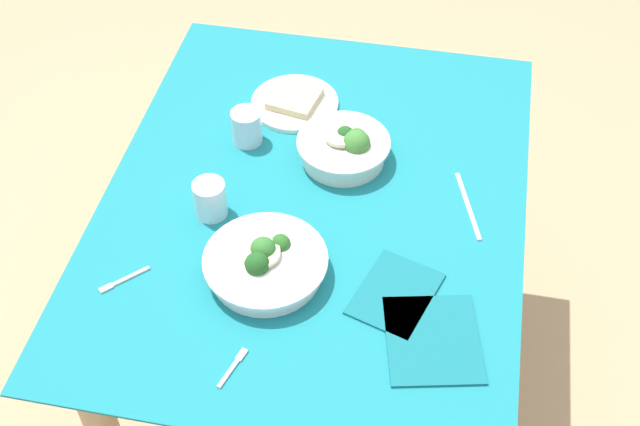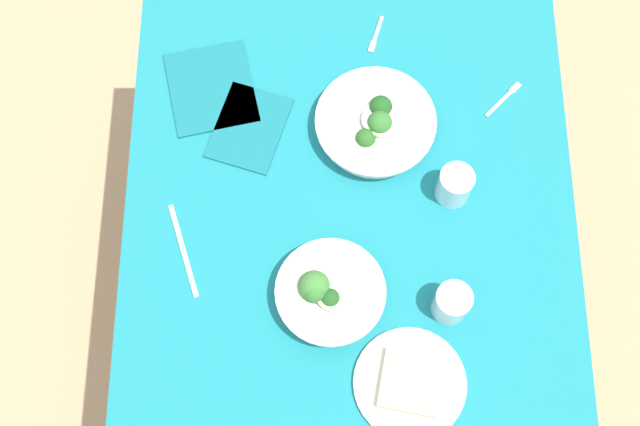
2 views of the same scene
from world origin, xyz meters
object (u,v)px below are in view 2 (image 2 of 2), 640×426
object	(u,v)px
fork_by_near_bowl	(504,98)
napkin_folded_lower	(249,128)
napkin_folded_upper	(211,88)
broccoli_bowl_far	(375,124)
water_glass_side	(455,185)
broccoli_bowl_near	(328,294)
bread_side_plate	(410,383)
table_knife_left	(183,250)
water_glass_center	(452,303)
fork_by_far_bowl	(376,36)

from	to	relation	value
fork_by_near_bowl	napkin_folded_lower	xyz separation A→B (m)	(0.07, -0.55, 0.00)
fork_by_near_bowl	napkin_folded_upper	distance (m)	0.63
broccoli_bowl_far	napkin_folded_upper	size ratio (longest dim) A/B	1.24
water_glass_side	napkin_folded_lower	size ratio (longest dim) A/B	0.46
broccoli_bowl_near	fork_by_near_bowl	distance (m)	0.59
bread_side_plate	table_knife_left	size ratio (longest dim) A/B	1.06
broccoli_bowl_far	fork_by_near_bowl	distance (m)	0.29
water_glass_center	table_knife_left	bearing A→B (deg)	-102.52
fork_by_near_bowl	napkin_folded_upper	bearing A→B (deg)	132.56
bread_side_plate	fork_by_far_bowl	distance (m)	0.77
broccoli_bowl_far	fork_by_near_bowl	bearing A→B (deg)	105.17
broccoli_bowl_near	bread_side_plate	bearing A→B (deg)	42.71
broccoli_bowl_near	bread_side_plate	xyz separation A→B (m)	(0.17, 0.16, -0.02)
water_glass_side	napkin_folded_upper	world-z (taller)	water_glass_side
bread_side_plate	table_knife_left	bearing A→B (deg)	-120.78
fork_by_near_bowl	napkin_folded_lower	distance (m)	0.55
broccoli_bowl_far	table_knife_left	xyz separation A→B (m)	(0.27, -0.39, -0.03)
bread_side_plate	water_glass_side	size ratio (longest dim) A/B	2.52
fork_by_near_bowl	napkin_folded_upper	xyz separation A→B (m)	(-0.02, -0.63, 0.00)
water_glass_center	fork_by_far_bowl	xyz separation A→B (m)	(-0.62, -0.13, -0.04)
broccoli_bowl_far	water_glass_side	xyz separation A→B (m)	(0.14, 0.16, 0.01)
broccoli_bowl_far	table_knife_left	world-z (taller)	broccoli_bowl_far
fork_by_near_bowl	napkin_folded_upper	size ratio (longest dim) A/B	0.42
fork_by_far_bowl	napkin_folded_lower	bearing A→B (deg)	-33.36
water_glass_side	fork_by_far_bowl	size ratio (longest dim) A/B	0.92
fork_by_far_bowl	table_knife_left	distance (m)	0.64
water_glass_center	water_glass_side	bearing A→B (deg)	175.69
napkin_folded_upper	fork_by_near_bowl	bearing A→B (deg)	87.89
table_knife_left	fork_by_near_bowl	bearing A→B (deg)	98.97
fork_by_near_bowl	broccoli_bowl_near	bearing A→B (deg)	-176.01
fork_by_far_bowl	napkin_folded_upper	size ratio (longest dim) A/B	0.46
fork_by_near_bowl	water_glass_center	bearing A→B (deg)	-152.55
water_glass_center	fork_by_near_bowl	size ratio (longest dim) A/B	0.99
broccoli_bowl_near	fork_by_far_bowl	world-z (taller)	broccoli_bowl_near
water_glass_center	napkin_folded_upper	size ratio (longest dim) A/B	0.41
broccoli_bowl_near	broccoli_bowl_far	bearing A→B (deg)	164.84
water_glass_center	table_knife_left	world-z (taller)	water_glass_center
water_glass_side	water_glass_center	bearing A→B (deg)	-4.31
napkin_folded_lower	fork_by_far_bowl	bearing A→B (deg)	129.55
napkin_folded_upper	napkin_folded_lower	world-z (taller)	same
broccoli_bowl_far	fork_by_far_bowl	world-z (taller)	broccoli_bowl_far
broccoli_bowl_far	water_glass_center	size ratio (longest dim) A/B	2.99
fork_by_far_bowl	napkin_folded_upper	distance (m)	0.38
bread_side_plate	napkin_folded_lower	bearing A→B (deg)	-149.12
fork_by_far_bowl	fork_by_near_bowl	size ratio (longest dim) A/B	1.09
fork_by_far_bowl	table_knife_left	world-z (taller)	same
broccoli_bowl_near	fork_by_far_bowl	distance (m)	0.61
fork_by_far_bowl	napkin_folded_upper	xyz separation A→B (m)	(0.13, -0.36, 0.00)
broccoli_bowl_near	napkin_folded_upper	distance (m)	0.53
napkin_folded_upper	napkin_folded_lower	xyz separation A→B (m)	(0.10, 0.09, 0.00)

